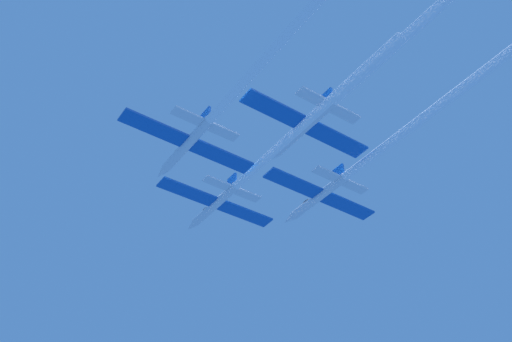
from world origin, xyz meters
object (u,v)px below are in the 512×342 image
at_px(jet_lead, 257,166).
at_px(jet_slot, 373,65).
at_px(jet_right_wing, 371,157).
at_px(jet_left_wing, 243,83).

distance_m(jet_lead, jet_slot, 18.62).
bearing_deg(jet_slot, jet_right_wing, 48.03).
relative_size(jet_lead, jet_left_wing, 0.91).
height_order(jet_lead, jet_left_wing, jet_lead).
xyz_separation_m(jet_left_wing, jet_right_wing, (17.89, 1.16, -0.12)).
relative_size(jet_right_wing, jet_slot, 0.92).
distance_m(jet_left_wing, jet_right_wing, 17.93).
bearing_deg(jet_right_wing, jet_slot, -131.97).
bearing_deg(jet_right_wing, jet_lead, 135.85).
distance_m(jet_left_wing, jet_slot, 12.54).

